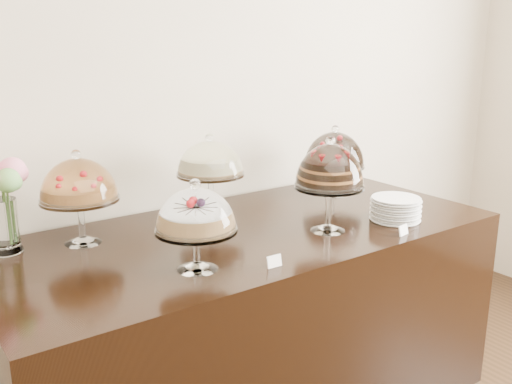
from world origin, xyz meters
TOP-DOWN VIEW (x-y plane):
  - wall_back at (0.00, 3.00)m, footprint 5.00×0.04m
  - display_counter at (0.05, 2.45)m, footprint 2.20×1.00m
  - cake_stand_sugar_sponge at (-0.35, 2.20)m, footprint 0.29×0.29m
  - cake_stand_choco_layer at (0.32, 2.24)m, footprint 0.30×0.30m
  - cake_stand_cheesecake at (0.02, 2.72)m, footprint 0.31×0.31m
  - cake_stand_dark_choco at (0.74, 2.67)m, footprint 0.32×0.32m
  - cake_stand_fruit_tart at (-0.59, 2.71)m, footprint 0.31×0.31m
  - plate_stack at (0.67, 2.17)m, footprint 0.22×0.22m
  - price_card_left at (-0.12, 2.05)m, footprint 0.06×0.02m
  - price_card_right at (0.54, 2.01)m, footprint 0.06×0.02m

SIDE VIEW (x-z plane):
  - display_counter at x=0.05m, z-range 0.00..0.90m
  - price_card_left at x=-0.12m, z-range 0.90..0.94m
  - price_card_right at x=0.54m, z-range 0.90..0.94m
  - plate_stack at x=0.67m, z-range 0.90..1.01m
  - cake_stand_sugar_sponge at x=-0.35m, z-range 0.94..1.27m
  - cake_stand_dark_choco at x=0.74m, z-range 0.94..1.31m
  - cake_stand_fruit_tart at x=-0.59m, z-range 0.95..1.34m
  - cake_stand_cheesecake at x=0.02m, z-range 0.96..1.35m
  - cake_stand_choco_layer at x=0.32m, z-range 0.96..1.38m
  - wall_back at x=0.00m, z-range 0.00..3.00m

